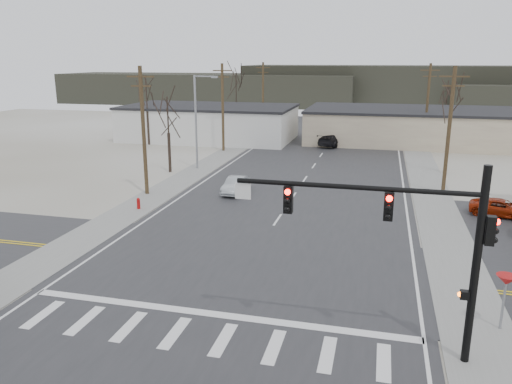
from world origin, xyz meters
TOP-DOWN VIEW (x-y plane):
  - ground at (0.00, 0.00)m, footprint 140.00×140.00m
  - main_road at (0.00, 15.00)m, footprint 18.00×110.00m
  - cross_road at (0.00, 0.00)m, footprint 90.00×10.00m
  - sidewalk_left at (-10.60, 20.00)m, footprint 3.00×90.00m
  - sidewalk_right at (10.60, 20.00)m, footprint 3.00×90.00m
  - traffic_signal_mast at (7.89, -6.20)m, footprint 8.95×0.43m
  - fire_hydrant at (-10.20, 8.00)m, footprint 0.24×0.24m
  - yield_sign at (11.50, -3.50)m, footprint 0.80×0.80m
  - building_left_far at (-16.00, 40.00)m, footprint 22.30×12.30m
  - building_right_far at (10.00, 44.00)m, footprint 26.30×14.30m
  - upole_left_b at (-11.50, 12.00)m, footprint 2.20×0.30m
  - upole_left_c at (-11.50, 32.00)m, footprint 2.20×0.30m
  - upole_left_d at (-11.50, 52.00)m, footprint 2.20×0.30m
  - upole_right_a at (11.50, 18.00)m, footprint 2.20×0.30m
  - upole_right_b at (11.50, 40.00)m, footprint 2.20×0.30m
  - streetlight_main at (-10.80, 22.00)m, footprint 2.40×0.25m
  - tree_left_near at (-13.00, 20.00)m, footprint 3.30×3.30m
  - tree_right_mid at (12.50, 26.00)m, footprint 3.74×3.74m
  - tree_left_far at (-14.00, 46.00)m, footprint 3.96×3.96m
  - tree_right_far at (15.00, 52.00)m, footprint 3.52×3.52m
  - tree_left_mid at (-22.00, 34.00)m, footprint 3.96×3.96m
  - hill_left at (-35.00, 92.00)m, footprint 70.00×18.00m
  - hill_center at (15.00, 96.00)m, footprint 80.00×18.00m
  - sedan_crossing at (-4.69, 14.00)m, footprint 1.47×3.94m
  - car_far_a at (0.77, 38.51)m, footprint 4.07×6.11m
  - car_far_b at (-2.88, 55.29)m, footprint 2.45×4.06m
  - car_parked_red at (14.72, 12.60)m, footprint 4.49×2.90m

SIDE VIEW (x-z plane):
  - ground at x=0.00m, z-range 0.00..0.00m
  - cross_road at x=0.00m, z-range 0.00..0.04m
  - main_road at x=0.00m, z-range 0.00..0.05m
  - sidewalk_left at x=-10.60m, z-range 0.00..0.06m
  - sidewalk_right at x=10.60m, z-range 0.00..0.06m
  - fire_hydrant at x=-10.20m, z-range 0.02..0.89m
  - car_parked_red at x=14.72m, z-range 0.03..1.18m
  - sedan_crossing at x=-4.69m, z-range 0.05..1.33m
  - car_far_b at x=-2.88m, z-range 0.05..1.34m
  - car_far_a at x=0.77m, z-range 0.05..1.69m
  - yield_sign at x=11.50m, z-range 0.89..3.24m
  - building_right_far at x=10.00m, z-range 0.00..4.30m
  - building_left_far at x=-16.00m, z-range 0.01..4.51m
  - hill_left at x=-35.00m, z-range 0.00..7.00m
  - hill_center at x=15.00m, z-range 0.00..9.00m
  - traffic_signal_mast at x=7.89m, z-range 1.07..8.27m
  - streetlight_main at x=-10.80m, z-range 0.59..9.59m
  - upole_left_b at x=-11.50m, z-range 0.22..10.22m
  - upole_left_c at x=-11.50m, z-range 0.22..10.22m
  - upole_left_d at x=-11.50m, z-range 0.22..10.22m
  - upole_right_a at x=11.50m, z-range 0.22..10.22m
  - upole_right_b at x=11.50m, z-range 0.22..10.22m
  - tree_left_near at x=-13.00m, z-range 1.55..8.90m
  - tree_right_far at x=15.00m, z-range 1.66..9.50m
  - tree_right_mid at x=12.50m, z-range 1.77..10.10m
  - tree_left_far at x=-14.00m, z-range 1.87..10.69m
  - tree_left_mid at x=-22.00m, z-range 1.87..10.69m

